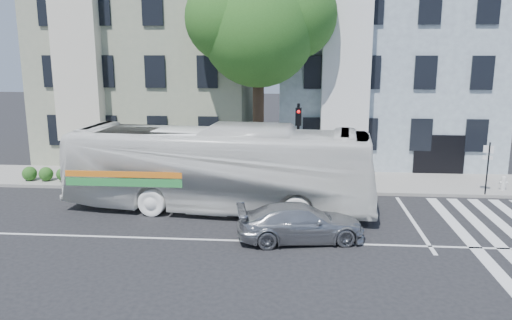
# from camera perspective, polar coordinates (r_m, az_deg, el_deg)

# --- Properties ---
(ground) EXTENTS (120.00, 120.00, 0.00)m
(ground) POSITION_cam_1_polar(r_m,az_deg,el_deg) (17.66, -1.86, -9.21)
(ground) COLOR black
(ground) RESTS_ON ground
(sidewalk_far) EXTENTS (80.00, 4.00, 0.15)m
(sidewalk_far) POSITION_cam_1_polar(r_m,az_deg,el_deg) (25.22, 0.17, -2.35)
(sidewalk_far) COLOR gray
(sidewalk_far) RESTS_ON ground
(building_left) EXTENTS (12.00, 10.00, 11.00)m
(building_left) POSITION_cam_1_polar(r_m,az_deg,el_deg) (32.56, -11.41, 10.43)
(building_left) COLOR gray
(building_left) RESTS_ON ground
(building_right) EXTENTS (12.00, 10.00, 11.00)m
(building_right) POSITION_cam_1_polar(r_m,az_deg,el_deg) (31.74, 14.12, 10.26)
(building_right) COLOR gray
(building_right) RESTS_ON ground
(street_tree) EXTENTS (7.30, 5.90, 11.10)m
(street_tree) POSITION_cam_1_polar(r_m,az_deg,el_deg) (25.14, 0.46, 15.45)
(street_tree) COLOR #2D2116
(street_tree) RESTS_ON ground
(bus) EXTENTS (4.20, 12.95, 3.54)m
(bus) POSITION_cam_1_polar(r_m,az_deg,el_deg) (20.56, -4.26, -0.93)
(bus) COLOR white
(bus) RESTS_ON ground
(sedan) EXTENTS (2.55, 4.69, 1.29)m
(sedan) POSITION_cam_1_polar(r_m,az_deg,el_deg) (17.57, 5.14, -7.14)
(sedan) COLOR #A9ABB0
(sedan) RESTS_ON ground
(hedge) EXTENTS (8.15, 4.11, 0.70)m
(hedge) POSITION_cam_1_polar(r_m,az_deg,el_deg) (25.50, -16.07, -1.69)
(hedge) COLOR #245E1E
(hedge) RESTS_ON sidewalk_far
(traffic_signal) EXTENTS (0.43, 0.53, 4.10)m
(traffic_signal) POSITION_cam_1_polar(r_m,az_deg,el_deg) (23.44, 4.84, 2.91)
(traffic_signal) COLOR black
(traffic_signal) RESTS_ON ground
(fire_hydrant) EXTENTS (0.37, 0.22, 0.67)m
(fire_hydrant) POSITION_cam_1_polar(r_m,az_deg,el_deg) (25.84, 26.43, -2.35)
(fire_hydrant) COLOR silver
(fire_hydrant) RESTS_ON sidewalk_far
(far_sign_pole) EXTENTS (0.41, 0.23, 2.39)m
(far_sign_pole) POSITION_cam_1_polar(r_m,az_deg,el_deg) (24.52, 24.98, -0.13)
(far_sign_pole) COLOR black
(far_sign_pole) RESTS_ON sidewalk_far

